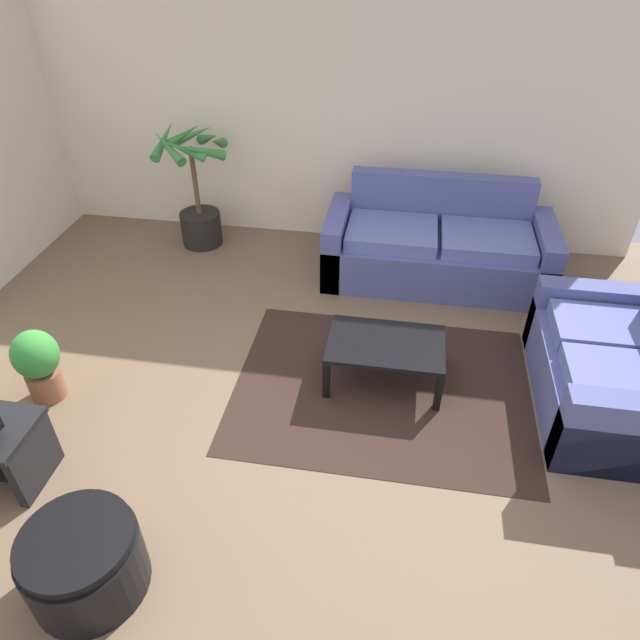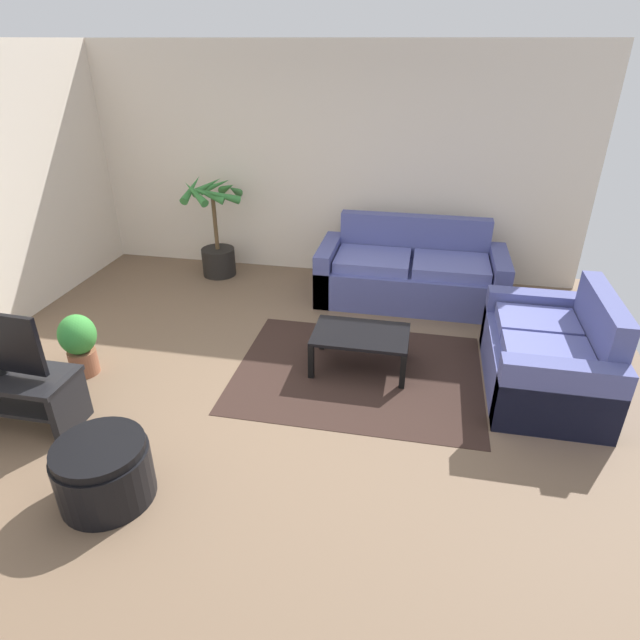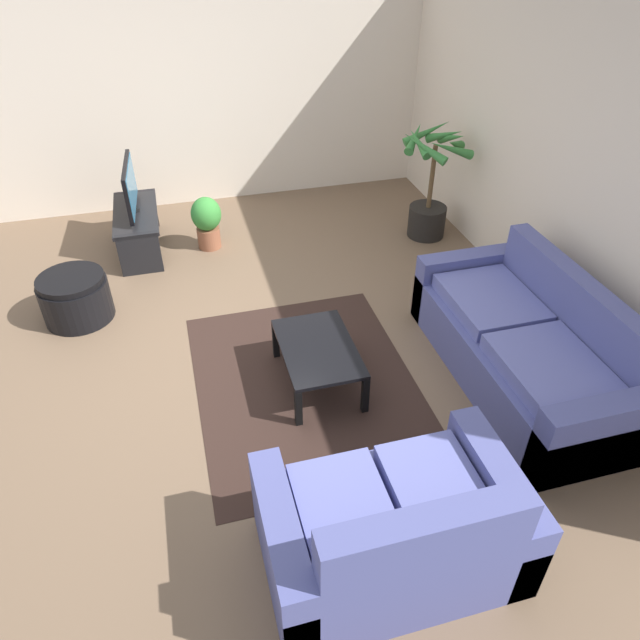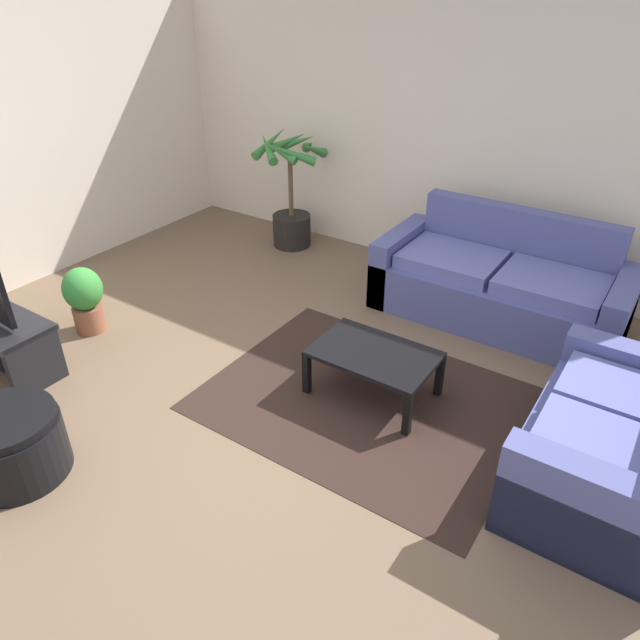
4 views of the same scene
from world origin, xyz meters
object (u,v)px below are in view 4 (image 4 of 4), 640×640
(coffee_table, at_px, (374,358))
(potted_plant_small, at_px, (84,297))
(ottoman, at_px, (12,445))
(potted_palm, at_px, (291,200))
(couch_main, at_px, (500,287))
(couch_loveseat, at_px, (616,448))

(coffee_table, relative_size, potted_plant_small, 1.48)
(potted_plant_small, xyz_separation_m, ottoman, (1.01, -1.30, -0.11))
(coffee_table, height_order, potted_palm, potted_palm)
(couch_main, height_order, coffee_table, couch_main)
(couch_main, bearing_deg, coffee_table, -103.30)
(ottoman, bearing_deg, potted_plant_small, 127.75)
(couch_main, distance_m, potted_plant_small, 3.52)
(coffee_table, relative_size, ottoman, 1.40)
(potted_palm, bearing_deg, ottoman, -80.28)
(couch_main, height_order, ottoman, couch_main)
(couch_main, relative_size, ottoman, 3.40)
(couch_main, relative_size, potted_plant_small, 3.59)
(couch_main, bearing_deg, potted_plant_small, -142.61)
(couch_loveseat, height_order, potted_plant_small, couch_loveseat)
(couch_loveseat, bearing_deg, potted_plant_small, -171.76)
(couch_main, distance_m, couch_loveseat, 1.98)
(couch_loveseat, height_order, coffee_table, couch_loveseat)
(potted_plant_small, distance_m, ottoman, 1.65)
(coffee_table, height_order, potted_plant_small, potted_plant_small)
(coffee_table, distance_m, potted_palm, 2.75)
(couch_loveseat, relative_size, potted_plant_small, 2.46)
(couch_main, relative_size, coffee_table, 2.43)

